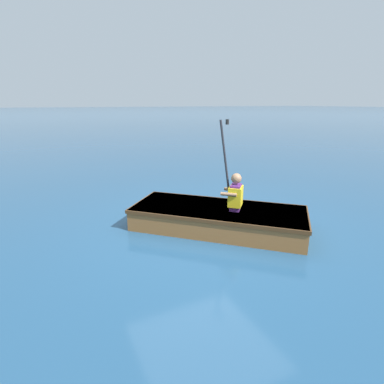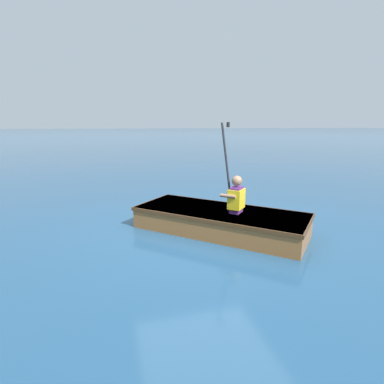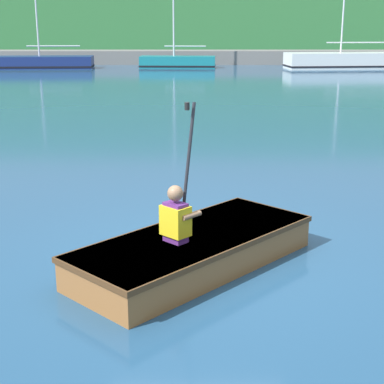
{
  "view_description": "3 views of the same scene",
  "coord_description": "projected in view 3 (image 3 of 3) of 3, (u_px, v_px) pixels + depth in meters",
  "views": [
    {
      "loc": [
        -4.16,
        2.35,
        2.1
      ],
      "look_at": [
        -0.05,
        0.3,
        0.73
      ],
      "focal_mm": 28.0,
      "sensor_mm": 36.0,
      "label": 1
    },
    {
      "loc": [
        -4.7,
        1.56,
        1.81
      ],
      "look_at": [
        -0.05,
        0.3,
        0.73
      ],
      "focal_mm": 28.0,
      "sensor_mm": 36.0,
      "label": 2
    },
    {
      "loc": [
        -0.08,
        -6.33,
        2.63
      ],
      "look_at": [
        -0.05,
        0.3,
        0.73
      ],
      "focal_mm": 55.0,
      "sensor_mm": 36.0,
      "label": 3
    }
  ],
  "objects": [
    {
      "name": "moored_boat_dock_center_near",
      "position": [
        344.0,
        61.0,
        35.97
      ],
      "size": [
        7.52,
        2.89,
        5.38
      ],
      "color": "white",
      "rests_on": "ground"
    },
    {
      "name": "person_paddler",
      "position": [
        174.0,
        215.0,
        6.24
      ],
      "size": [
        0.46,
        0.46,
        1.48
      ],
      "color": "#592672",
      "rests_on": "rowboat_foreground"
    },
    {
      "name": "ground_plane",
      "position": [
        197.0,
        259.0,
        6.81
      ],
      "size": [
        300.0,
        300.0,
        0.0
      ],
      "primitive_type": "plane",
      "color": "navy"
    },
    {
      "name": "rowboat_foreground",
      "position": [
        195.0,
        247.0,
        6.59
      ],
      "size": [
        2.87,
        2.92,
        0.38
      ],
      "color": "#935B2D",
      "rests_on": "ground"
    },
    {
      "name": "moored_boat_dock_center_far",
      "position": [
        175.0,
        62.0,
        36.44
      ],
      "size": [
        4.75,
        1.78,
        6.48
      ],
      "color": "#197A84",
      "rests_on": "ground"
    },
    {
      "name": "moored_boat_dock_west_end",
      "position": [
        42.0,
        63.0,
        35.87
      ],
      "size": [
        5.99,
        2.26,
        4.63
      ],
      "color": "navy",
      "rests_on": "ground"
    },
    {
      "name": "shoreline_ridge",
      "position": [
        191.0,
        6.0,
        56.81
      ],
      "size": [
        120.0,
        20.0,
        8.64
      ],
      "color": "#387A3D",
      "rests_on": "ground"
    },
    {
      "name": "marina_dock",
      "position": [
        191.0,
        57.0,
        39.94
      ],
      "size": [
        57.31,
        2.4,
        0.9
      ],
      "color": "slate",
      "rests_on": "ground"
    }
  ]
}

